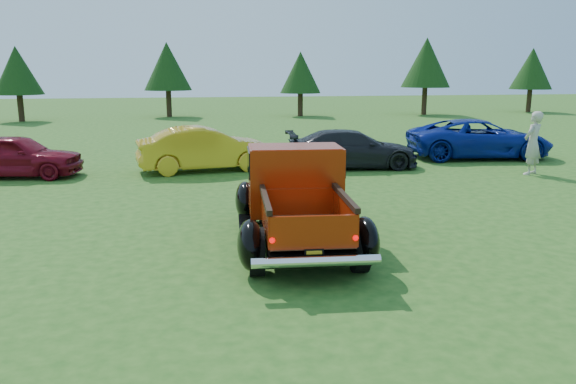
% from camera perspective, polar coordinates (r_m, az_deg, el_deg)
% --- Properties ---
extents(ground, '(120.00, 120.00, 0.00)m').
position_cam_1_polar(ground, '(9.48, 3.45, -6.92)').
color(ground, '#235117').
rests_on(ground, ground).
extents(tree_west, '(2.94, 2.94, 4.60)m').
position_cam_1_polar(tree_west, '(38.92, -25.82, 11.04)').
color(tree_west, '#332114').
rests_on(tree_west, ground).
extents(tree_mid_left, '(3.20, 3.20, 5.00)m').
position_cam_1_polar(tree_mid_left, '(39.69, -12.16, 12.36)').
color(tree_mid_left, '#332114').
rests_on(tree_mid_left, ground).
extents(tree_mid_right, '(2.82, 2.82, 4.40)m').
position_cam_1_polar(tree_mid_right, '(39.54, 1.27, 12.03)').
color(tree_mid_right, '#332114').
rests_on(tree_mid_right, ground).
extents(tree_east, '(3.46, 3.46, 5.40)m').
position_cam_1_polar(tree_east, '(41.89, 13.87, 12.63)').
color(tree_east, '#332114').
rests_on(tree_east, ground).
extents(tree_far_east, '(3.07, 3.07, 4.80)m').
position_cam_1_polar(tree_far_east, '(47.15, 23.53, 11.41)').
color(tree_far_east, '#332114').
rests_on(tree_far_east, ground).
extents(pickup_truck, '(2.57, 4.88, 1.76)m').
position_cam_1_polar(pickup_truck, '(10.45, 0.69, -0.33)').
color(pickup_truck, black).
rests_on(pickup_truck, ground).
extents(show_car_red, '(3.97, 2.11, 1.29)m').
position_cam_1_polar(show_car_red, '(18.50, -25.95, 3.35)').
color(show_car_red, maroon).
rests_on(show_car_red, ground).
extents(show_car_yellow, '(4.39, 2.05, 1.39)m').
position_cam_1_polar(show_car_yellow, '(17.89, -8.36, 4.36)').
color(show_car_yellow, gold).
rests_on(show_car_yellow, ground).
extents(show_car_grey, '(4.39, 2.10, 1.24)m').
position_cam_1_polar(show_car_grey, '(18.37, 6.52, 4.36)').
color(show_car_grey, black).
rests_on(show_car_grey, ground).
extents(show_car_blue, '(5.31, 2.97, 1.40)m').
position_cam_1_polar(show_car_blue, '(21.49, 18.85, 5.15)').
color(show_car_blue, navy).
rests_on(show_car_blue, ground).
extents(spectator, '(0.84, 0.75, 1.92)m').
position_cam_1_polar(spectator, '(18.55, 23.61, 4.57)').
color(spectator, '#B9AFA0').
rests_on(spectator, ground).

